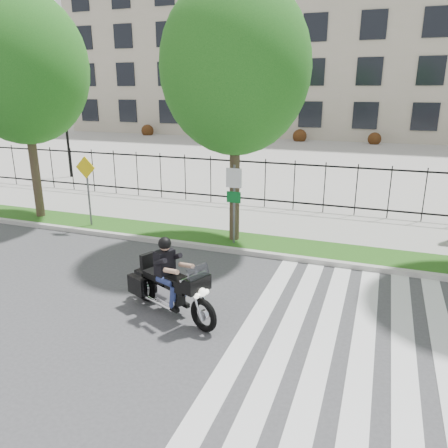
% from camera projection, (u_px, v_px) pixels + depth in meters
% --- Properties ---
extents(ground, '(120.00, 120.00, 0.00)m').
position_uv_depth(ground, '(159.00, 311.00, 9.96)').
color(ground, '#3D3D40').
rests_on(ground, ground).
extents(curb, '(60.00, 0.20, 0.15)m').
position_uv_depth(curb, '(222.00, 249.00, 13.61)').
color(curb, '#B2AFA7').
rests_on(curb, ground).
extents(grass_verge, '(60.00, 1.50, 0.15)m').
position_uv_depth(grass_verge, '(231.00, 240.00, 14.38)').
color(grass_verge, '#224A12').
rests_on(grass_verge, ground).
extents(sidewalk, '(60.00, 3.50, 0.15)m').
position_uv_depth(sidewalk, '(252.00, 220.00, 16.62)').
color(sidewalk, '#9F9D95').
rests_on(sidewalk, ground).
extents(plaza, '(80.00, 34.00, 0.10)m').
position_uv_depth(plaza, '(320.00, 156.00, 32.36)').
color(plaza, '#9F9D95').
rests_on(plaza, ground).
extents(crosswalk_stripes, '(5.70, 8.00, 0.01)m').
position_uv_depth(crosswalk_stripes, '(383.00, 353.00, 8.37)').
color(crosswalk_stripes, silver).
rests_on(crosswalk_stripes, ground).
extents(iron_fence, '(30.00, 0.06, 2.00)m').
position_uv_depth(iron_fence, '(265.00, 183.00, 17.87)').
color(iron_fence, black).
rests_on(iron_fence, sidewalk).
extents(office_building, '(60.00, 21.90, 20.15)m').
position_uv_depth(office_building, '(353.00, 39.00, 47.27)').
color(office_building, '#ACA58B').
rests_on(office_building, ground).
extents(lamp_post_left, '(1.06, 0.70, 4.25)m').
position_uv_depth(lamp_post_left, '(66.00, 120.00, 23.71)').
color(lamp_post_left, black).
rests_on(lamp_post_left, ground).
extents(street_tree_0, '(4.63, 4.63, 8.07)m').
position_uv_depth(street_tree_0, '(22.00, 68.00, 15.31)').
color(street_tree_0, '#372A1E').
rests_on(street_tree_0, grass_verge).
extents(street_tree_1, '(4.45, 4.45, 7.86)m').
position_uv_depth(street_tree_1, '(235.00, 68.00, 12.74)').
color(street_tree_1, '#372A1E').
rests_on(street_tree_1, grass_verge).
extents(sign_pole_regulatory, '(0.50, 0.09, 2.50)m').
position_uv_depth(sign_pole_regulatory, '(234.00, 194.00, 13.47)').
color(sign_pole_regulatory, '#59595B').
rests_on(sign_pole_regulatory, grass_verge).
extents(sign_pole_warning, '(0.78, 0.09, 2.49)m').
position_uv_depth(sign_pole_warning, '(87.00, 182.00, 15.26)').
color(sign_pole_warning, '#59595B').
rests_on(sign_pole_warning, grass_verge).
extents(motorcycle_rider, '(2.61, 1.48, 2.15)m').
position_uv_depth(motorcycle_rider, '(171.00, 285.00, 9.64)').
color(motorcycle_rider, black).
rests_on(motorcycle_rider, ground).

